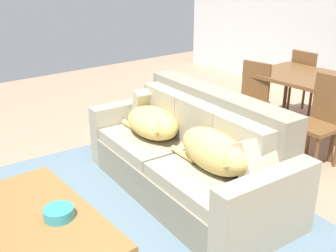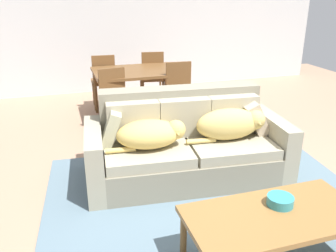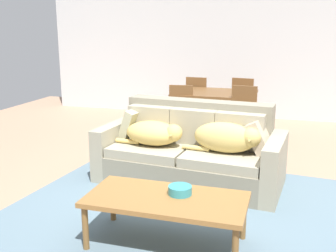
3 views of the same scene
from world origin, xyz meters
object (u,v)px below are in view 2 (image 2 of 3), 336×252
Objects in this scene: bowl_on_coffee_table at (280,201)px; dining_chair_far_right at (152,75)px; coffee_table at (275,219)px; dining_table at (137,75)px; throw_pillow_by_left_arm at (111,127)px; couch at (186,145)px; dining_chair_near_right at (180,93)px; dog_on_left_cushion at (151,134)px; dining_chair_far_left at (104,79)px; dog_on_right_cushion at (231,124)px; dining_chair_near_left at (115,99)px; throw_pillow_by_right_arm at (253,116)px.

bowl_on_coffee_table is 3.86m from dining_chair_far_right.
dining_chair_far_right is (0.17, 3.95, 0.13)m from coffee_table.
dining_table is 0.71m from dining_chair_far_right.
throw_pillow_by_left_arm is 2.62m from dining_chair_far_right.
coffee_table is at bearing -60.13° from throw_pillow_by_left_arm.
bowl_on_coffee_table reaches higher than coffee_table.
dining_chair_near_right is (0.42, 1.37, 0.16)m from couch.
couch is 0.48m from dog_on_left_cushion.
dining_chair_far_left is at bearing 124.31° from dining_table.
dog_on_right_cushion is 2.67m from dining_chair_far_right.
dining_chair_near_left is at bearing 99.37° from dog_on_left_cushion.
bowl_on_coffee_table is 2.74m from dining_chair_near_right.
dining_chair_near_right is 1.48m from dining_chair_far_left.
dining_chair_far_left is at bearing 97.45° from dog_on_left_cushion.
dining_chair_far_left is (-0.42, 0.61, -0.17)m from dining_table.
dining_table is at bearing 136.51° from dining_chair_near_right.
bowl_on_coffee_table is at bearing -94.06° from dog_on_right_cushion.
throw_pillow_by_right_arm is 0.41× the size of dining_chair_near_left.
couch is 1.48m from dining_chair_near_left.
dog_on_right_cushion is at bearing -84.28° from dining_chair_near_right.
couch is 0.81m from throw_pillow_by_left_arm.
coffee_table is (0.90, -1.57, -0.22)m from throw_pillow_by_left_arm.
throw_pillow_by_right_arm reaches higher than bowl_on_coffee_table.
coffee_table is (0.14, -1.45, 0.04)m from couch.
throw_pillow_by_left_arm is 1.78m from bowl_on_coffee_table.
dining_table is at bearing 44.59° from dining_chair_near_left.
dining_chair_near_left is 0.92m from dining_chair_near_right.
throw_pillow_by_right_arm is 1.44m from bowl_on_coffee_table.
dog_on_left_cushion is 0.88× the size of dining_chair_far_left.
dog_on_right_cushion is 0.67× the size of dining_table.
dining_chair_near_left is (-0.10, 1.50, -0.07)m from dog_on_left_cushion.
dog_on_right_cushion is 0.95× the size of dining_chair_near_left.
dining_table is 1.38× the size of dining_chair_far_right.
throw_pillow_by_left_arm is 0.42× the size of dining_chair_near_left.
coffee_table is at bearing -97.28° from dog_on_right_cushion.
throw_pillow_by_right_arm is 0.40× the size of dining_chair_near_right.
dining_chair_near_right is (0.19, 2.73, 0.05)m from bowl_on_coffee_table.
dog_on_left_cushion is at bearing -99.04° from dining_table.
dining_chair_far_right is (0.72, 2.62, -0.06)m from dog_on_left_cushion.
dining_table is (0.33, 2.05, 0.11)m from dog_on_left_cushion.
throw_pillow_by_left_arm is 0.41× the size of dining_chair_far_right.
dining_chair_near_right is at bearing 84.43° from coffee_table.
dining_chair_far_right reaches higher than dog_on_right_cushion.
dining_chair_near_right is at bearing 131.00° from dining_chair_far_left.
couch reaches higher than dog_on_left_cushion.
throw_pillow_by_right_arm is at bearing 108.70° from dining_chair_far_right.
dining_chair_near_right is at bearing 66.64° from dog_on_left_cushion.
coffee_table is at bearing -62.23° from dog_on_left_cushion.
throw_pillow_by_right_arm is 1.56m from coffee_table.
throw_pillow_by_left_arm reaches higher than throw_pillow_by_right_arm.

